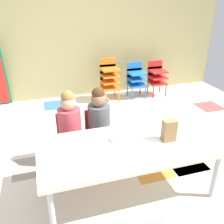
{
  "coord_description": "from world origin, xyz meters",
  "views": [
    {
      "loc": [
        -0.68,
        -2.56,
        1.85
      ],
      "look_at": [
        -0.03,
        -0.42,
        0.79
      ],
      "focal_mm": 39.7,
      "sensor_mm": 36.0,
      "label": 1
    }
  ],
  "objects_px": {
    "paper_bag_brown": "(169,130)",
    "paper_plate_center_table": "(152,143)",
    "kid_chair_blue_stack": "(136,78)",
    "seated_child_near_camera": "(69,121)",
    "donut_powdered_on_plate": "(114,138)",
    "craft_table": "(128,149)",
    "kid_chair_orange_stack": "(109,77)",
    "paper_plate_near_edge": "(114,140)",
    "seated_child_middle_seat": "(99,117)",
    "kid_chair_red_stack": "(157,76)"
  },
  "relations": [
    {
      "from": "paper_bag_brown",
      "to": "paper_plate_center_table",
      "type": "height_order",
      "value": "paper_bag_brown"
    },
    {
      "from": "kid_chair_blue_stack",
      "to": "paper_plate_center_table",
      "type": "height_order",
      "value": "kid_chair_blue_stack"
    },
    {
      "from": "seated_child_near_camera",
      "to": "donut_powdered_on_plate",
      "type": "relative_size",
      "value": 8.84
    },
    {
      "from": "kid_chair_blue_stack",
      "to": "donut_powdered_on_plate",
      "type": "distance_m",
      "value": 2.61
    },
    {
      "from": "craft_table",
      "to": "donut_powdered_on_plate",
      "type": "distance_m",
      "value": 0.17
    },
    {
      "from": "kid_chair_orange_stack",
      "to": "paper_bag_brown",
      "type": "relative_size",
      "value": 3.64
    },
    {
      "from": "paper_plate_near_edge",
      "to": "kid_chair_orange_stack",
      "type": "bearing_deg",
      "value": 74.68
    },
    {
      "from": "seated_child_middle_seat",
      "to": "kid_chair_red_stack",
      "type": "bearing_deg",
      "value": 47.37
    },
    {
      "from": "craft_table",
      "to": "seated_child_middle_seat",
      "type": "xyz_separation_m",
      "value": [
        -0.13,
        0.64,
        0.05
      ]
    },
    {
      "from": "craft_table",
      "to": "kid_chair_orange_stack",
      "type": "height_order",
      "value": "kid_chair_orange_stack"
    },
    {
      "from": "kid_chair_red_stack",
      "to": "seated_child_middle_seat",
      "type": "bearing_deg",
      "value": -132.63
    },
    {
      "from": "seated_child_near_camera",
      "to": "craft_table",
      "type": "bearing_deg",
      "value": -53.58
    },
    {
      "from": "seated_child_near_camera",
      "to": "donut_powdered_on_plate",
      "type": "xyz_separation_m",
      "value": [
        0.37,
        -0.53,
        0.01
      ]
    },
    {
      "from": "craft_table",
      "to": "kid_chair_orange_stack",
      "type": "xyz_separation_m",
      "value": [
        0.53,
        2.43,
        -0.04
      ]
    },
    {
      "from": "kid_chair_orange_stack",
      "to": "kid_chair_blue_stack",
      "type": "relative_size",
      "value": 1.18
    },
    {
      "from": "paper_plate_center_table",
      "to": "donut_powdered_on_plate",
      "type": "height_order",
      "value": "donut_powdered_on_plate"
    },
    {
      "from": "kid_chair_blue_stack",
      "to": "kid_chair_red_stack",
      "type": "xyz_separation_m",
      "value": [
        0.45,
        0.0,
        0.0
      ]
    },
    {
      "from": "kid_chair_orange_stack",
      "to": "seated_child_near_camera",
      "type": "bearing_deg",
      "value": -119.2
    },
    {
      "from": "craft_table",
      "to": "paper_bag_brown",
      "type": "relative_size",
      "value": 7.82
    },
    {
      "from": "kid_chair_blue_stack",
      "to": "paper_plate_near_edge",
      "type": "xyz_separation_m",
      "value": [
        -1.18,
        -2.32,
        0.15
      ]
    },
    {
      "from": "seated_child_middle_seat",
      "to": "kid_chair_orange_stack",
      "type": "xyz_separation_m",
      "value": [
        0.66,
        1.79,
        -0.1
      ]
    },
    {
      "from": "craft_table",
      "to": "kid_chair_red_stack",
      "type": "xyz_separation_m",
      "value": [
        1.52,
        2.43,
        -0.11
      ]
    },
    {
      "from": "seated_child_middle_seat",
      "to": "donut_powdered_on_plate",
      "type": "height_order",
      "value": "seated_child_middle_seat"
    },
    {
      "from": "kid_chair_blue_stack",
      "to": "paper_bag_brown",
      "type": "height_order",
      "value": "paper_bag_brown"
    },
    {
      "from": "paper_bag_brown",
      "to": "paper_plate_center_table",
      "type": "bearing_deg",
      "value": -177.87
    },
    {
      "from": "craft_table",
      "to": "paper_plate_near_edge",
      "type": "xyz_separation_m",
      "value": [
        -0.11,
        0.12,
        0.05
      ]
    },
    {
      "from": "kid_chair_orange_stack",
      "to": "paper_plate_center_table",
      "type": "bearing_deg",
      "value": -96.92
    },
    {
      "from": "kid_chair_orange_stack",
      "to": "paper_plate_center_table",
      "type": "distance_m",
      "value": 2.5
    },
    {
      "from": "kid_chair_red_stack",
      "to": "donut_powdered_on_plate",
      "type": "height_order",
      "value": "kid_chair_red_stack"
    },
    {
      "from": "paper_bag_brown",
      "to": "donut_powdered_on_plate",
      "type": "xyz_separation_m",
      "value": [
        -0.52,
        0.15,
        -0.09
      ]
    },
    {
      "from": "paper_bag_brown",
      "to": "donut_powdered_on_plate",
      "type": "height_order",
      "value": "paper_bag_brown"
    },
    {
      "from": "kid_chair_blue_stack",
      "to": "paper_bag_brown",
      "type": "bearing_deg",
      "value": -105.0
    },
    {
      "from": "seated_child_near_camera",
      "to": "paper_bag_brown",
      "type": "height_order",
      "value": "seated_child_near_camera"
    },
    {
      "from": "seated_child_near_camera",
      "to": "paper_bag_brown",
      "type": "xyz_separation_m",
      "value": [
        0.88,
        -0.68,
        0.1
      ]
    },
    {
      "from": "craft_table",
      "to": "donut_powdered_on_plate",
      "type": "relative_size",
      "value": 16.57
    },
    {
      "from": "paper_bag_brown",
      "to": "craft_table",
      "type": "bearing_deg",
      "value": 175.1
    },
    {
      "from": "kid_chair_blue_stack",
      "to": "paper_plate_center_table",
      "type": "distance_m",
      "value": 2.62
    },
    {
      "from": "seated_child_middle_seat",
      "to": "paper_plate_center_table",
      "type": "bearing_deg",
      "value": -62.39
    },
    {
      "from": "seated_child_near_camera",
      "to": "paper_plate_center_table",
      "type": "relative_size",
      "value": 5.1
    },
    {
      "from": "seated_child_middle_seat",
      "to": "kid_chair_blue_stack",
      "type": "relative_size",
      "value": 1.35
    },
    {
      "from": "kid_chair_orange_stack",
      "to": "paper_plate_center_table",
      "type": "relative_size",
      "value": 4.44
    },
    {
      "from": "kid_chair_blue_stack",
      "to": "seated_child_middle_seat",
      "type": "bearing_deg",
      "value": -123.85
    },
    {
      "from": "craft_table",
      "to": "donut_powdered_on_plate",
      "type": "height_order",
      "value": "donut_powdered_on_plate"
    },
    {
      "from": "seated_child_middle_seat",
      "to": "paper_plate_center_table",
      "type": "relative_size",
      "value": 5.1
    },
    {
      "from": "seated_child_near_camera",
      "to": "kid_chair_blue_stack",
      "type": "xyz_separation_m",
      "value": [
        1.55,
        1.79,
        -0.16
      ]
    },
    {
      "from": "kid_chair_red_stack",
      "to": "craft_table",
      "type": "bearing_deg",
      "value": -122.01
    },
    {
      "from": "kid_chair_orange_stack",
      "to": "kid_chair_red_stack",
      "type": "relative_size",
      "value": 1.18
    },
    {
      "from": "seated_child_middle_seat",
      "to": "kid_chair_red_stack",
      "type": "distance_m",
      "value": 2.44
    },
    {
      "from": "paper_bag_brown",
      "to": "kid_chair_red_stack",
      "type": "bearing_deg",
      "value": 65.8
    },
    {
      "from": "paper_plate_center_table",
      "to": "donut_powdered_on_plate",
      "type": "relative_size",
      "value": 1.73
    }
  ]
}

